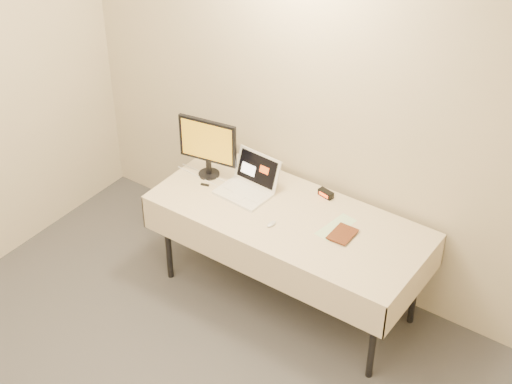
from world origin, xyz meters
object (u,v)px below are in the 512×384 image
Objects in this scene: monitor at (208,144)px; book at (334,220)px; table at (289,222)px; laptop at (249,183)px.

monitor is 1.05m from book.
monitor is at bearing 174.56° from table.
monitor is (-0.72, 0.07, 0.32)m from table.
book is (0.32, 0.01, 0.16)m from table.
table is 0.79m from monitor.
monitor is at bearing 176.46° from book.
laptop is 0.84× the size of monitor.
monitor reaches higher than laptop.
table is 0.36m from book.
laptop reaches higher than book.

